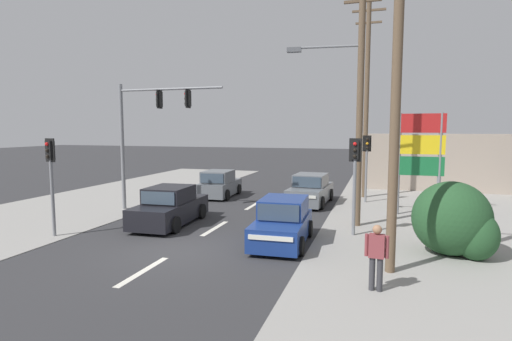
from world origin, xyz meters
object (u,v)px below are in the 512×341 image
utility_pole_background_right (367,98)px  pedestal_signal_right_kerb (355,170)px  hatchback_oncoming_mid (282,223)px  shopping_plaza_sign (419,150)px  pedestal_signal_left_kerb (51,170)px  pedestrian_at_kerb (376,254)px  pedestal_signal_far_median (367,157)px  utility_pole_midground_right (357,93)px  traffic_signal_mast (145,124)px  sedan_oncoming_near (170,207)px  utility_pole_foreground_right (392,57)px  sedan_receding_far (310,190)px  hatchback_crossing_left (219,185)px

utility_pole_background_right → pedestal_signal_right_kerb: utility_pole_background_right is taller
hatchback_oncoming_mid → shopping_plaza_sign: bearing=51.7°
pedestal_signal_left_kerb → pedestrian_at_kerb: bearing=-8.6°
utility_pole_background_right → pedestal_signal_far_median: bearing=-85.1°
pedestal_signal_right_kerb → pedestrian_at_kerb: size_ratio=2.18×
pedestal_signal_left_kerb → hatchback_oncoming_mid: bearing=11.4°
hatchback_oncoming_mid → utility_pole_midground_right: bearing=56.2°
traffic_signal_mast → hatchback_oncoming_mid: traffic_signal_mast is taller
utility_pole_background_right → hatchback_oncoming_mid: size_ratio=2.91×
pedestal_signal_left_kerb → sedan_oncoming_near: size_ratio=0.83×
utility_pole_foreground_right → utility_pole_midground_right: utility_pole_foreground_right is taller
utility_pole_background_right → sedan_oncoming_near: bearing=-129.1°
utility_pole_foreground_right → traffic_signal_mast: (-10.76, 5.28, -1.59)m
utility_pole_background_right → pedestrian_at_kerb: bearing=-86.7°
sedan_oncoming_near → sedan_receding_far: same height
shopping_plaza_sign → sedan_receding_far: (-5.08, 1.48, -2.28)m
pedestal_signal_right_kerb → sedan_receding_far: 6.59m
sedan_receding_far → pedestal_signal_right_kerb: bearing=-66.3°
shopping_plaza_sign → hatchback_crossing_left: (-10.46, 2.08, -2.28)m
utility_pole_midground_right → hatchback_oncoming_mid: utility_pole_midground_right is taller
pedestal_signal_left_kerb → sedan_receding_far: bearing=49.5°
sedan_receding_far → utility_pole_midground_right: bearing=-60.0°
pedestal_signal_far_median → sedan_receding_far: (-2.75, -1.19, -1.71)m
hatchback_oncoming_mid → pedestal_signal_right_kerb: bearing=37.0°
utility_pole_foreground_right → pedestal_signal_left_kerb: (-11.45, 0.26, -3.32)m
utility_pole_background_right → hatchback_crossing_left: (-7.99, -2.22, -4.94)m
sedan_receding_far → hatchback_oncoming_mid: (0.30, -7.53, -0.00)m
utility_pole_midground_right → hatchback_crossing_left: size_ratio=2.66×
pedestrian_at_kerb → sedan_oncoming_near: bearing=150.2°
pedestal_signal_right_kerb → sedan_receding_far: size_ratio=0.83×
shopping_plaza_sign → sedan_receding_far: shopping_plaza_sign is taller
traffic_signal_mast → utility_pole_midground_right: bearing=-0.9°
pedestal_signal_right_kerb → hatchback_crossing_left: bearing=141.0°
utility_pole_foreground_right → shopping_plaza_sign: size_ratio=2.33×
pedestrian_at_kerb → traffic_signal_mast: bearing=147.4°
pedestal_signal_left_kerb → pedestal_signal_far_median: bearing=44.4°
traffic_signal_mast → hatchback_oncoming_mid: size_ratio=1.62×
pedestal_signal_right_kerb → shopping_plaza_sign: bearing=59.9°
utility_pole_midground_right → pedestal_signal_right_kerb: (0.09, -1.54, -2.87)m
pedestal_signal_left_kerb → shopping_plaza_sign: (12.90, 7.68, 0.57)m
utility_pole_foreground_right → sedan_oncoming_near: utility_pole_foreground_right is taller
utility_pole_foreground_right → sedan_receding_far: utility_pole_foreground_right is taller
utility_pole_midground_right → hatchback_oncoming_mid: 6.02m
pedestal_signal_left_kerb → pedestrian_at_kerb: 11.44m
utility_pole_foreground_right → utility_pole_midground_right: size_ratio=1.09×
traffic_signal_mast → pedestal_signal_right_kerb: bearing=-9.9°
traffic_signal_mast → shopping_plaza_sign: 12.55m
utility_pole_background_right → sedan_receding_far: 6.26m
pedestal_signal_far_median → pedestrian_at_kerb: bearing=-86.9°
pedestal_signal_left_kerb → sedan_oncoming_near: (3.08, 2.95, -1.71)m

